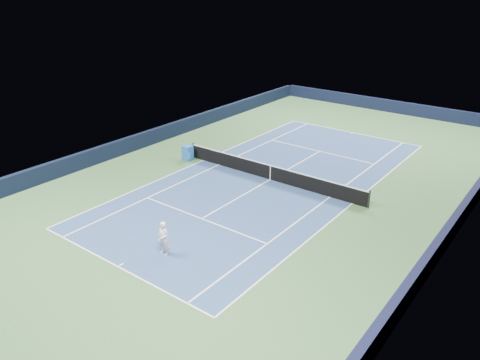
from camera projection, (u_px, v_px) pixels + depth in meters
The scene contains 19 objects.
ground at pixel (270, 180), 28.96m from camera, with size 40.00×40.00×0.00m, color #345B31.
wall_far at pixel (390, 106), 43.21m from camera, with size 22.00×0.35×1.10m, color black.
wall_right at pixel (455, 223), 22.75m from camera, with size 0.35×40.00×1.10m, color black.
wall_left at pixel (149, 138), 34.74m from camera, with size 0.35×40.00×1.10m, color black.
court_surface at pixel (270, 180), 28.96m from camera, with size 10.97×23.77×0.01m, color navy.
baseline_far at pixel (352, 133), 37.63m from camera, with size 10.97×0.08×0.00m, color white.
baseline_near at pixel (118, 267), 20.29m from camera, with size 10.97×0.08×0.00m, color white.
sideline_doubles_right at pixel (352, 203), 25.92m from camera, with size 0.08×23.77×0.00m, color white.
sideline_doubles_left at pixel (204, 160), 32.00m from camera, with size 0.08×23.77×0.00m, color white.
sideline_singles_right at pixel (330, 197), 26.68m from camera, with size 0.08×23.77×0.00m, color white.
sideline_singles_left at pixel (219, 165), 31.24m from camera, with size 0.08×23.77×0.00m, color white.
service_line_far at pixel (320, 151), 33.63m from camera, with size 8.23×0.08×0.00m, color white.
service_line_near at pixel (202, 219), 24.29m from camera, with size 8.23×0.08×0.00m, color white.
center_service_line at pixel (270, 179), 28.96m from camera, with size 0.08×12.80×0.00m, color white.
center_mark_far at pixel (352, 133), 37.52m from camera, with size 0.08×0.30×0.00m, color white.
center_mark_near at pixel (121, 265), 20.40m from camera, with size 0.08×0.30×0.00m, color white.
tennis_net at pixel (270, 172), 28.76m from camera, with size 12.90×0.10×1.07m.
sponsor_cube at pixel (188, 153), 31.89m from camera, with size 0.63×0.58×1.00m.
tennis_player at pixel (164, 238), 20.91m from camera, with size 0.77×1.26×1.66m.
Camera 1 is at (14.56, -22.27, 11.59)m, focal length 35.00 mm.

